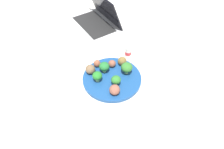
% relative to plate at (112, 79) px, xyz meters
% --- Properties ---
extents(ground_plane, '(4.00, 4.00, 0.00)m').
position_rel_plate_xyz_m(ground_plane, '(0.00, 0.00, -0.01)').
color(ground_plane, silver).
extents(plate, '(0.28, 0.28, 0.02)m').
position_rel_plate_xyz_m(plate, '(0.00, 0.00, 0.00)').
color(plate, navy).
rests_on(plate, ground_plane).
extents(broccoli_floret_mid_right, '(0.05, 0.05, 0.05)m').
position_rel_plate_xyz_m(broccoli_floret_mid_right, '(0.01, 0.05, 0.04)').
color(broccoli_floret_mid_right, '#96C77A').
rests_on(broccoli_floret_mid_right, plate).
extents(broccoli_floret_center, '(0.05, 0.05, 0.06)m').
position_rel_plate_xyz_m(broccoli_floret_center, '(0.07, -0.04, 0.05)').
color(broccoli_floret_center, '#91C67D').
rests_on(broccoli_floret_center, plate).
extents(broccoli_floret_far_rim, '(0.05, 0.05, 0.05)m').
position_rel_plate_xyz_m(broccoli_floret_far_rim, '(-0.06, 0.04, 0.04)').
color(broccoli_floret_far_rim, '#9DCF83').
rests_on(broccoli_floret_far_rim, plate).
extents(broccoli_floret_back_right, '(0.04, 0.04, 0.05)m').
position_rel_plate_xyz_m(broccoli_floret_back_right, '(-0.02, -0.04, 0.04)').
color(broccoli_floret_back_right, '#A7CE79').
rests_on(broccoli_floret_back_right, plate).
extents(meatball_front_right, '(0.04, 0.04, 0.04)m').
position_rel_plate_xyz_m(meatball_front_right, '(0.10, 0.02, 0.03)').
color(meatball_front_right, brown).
rests_on(meatball_front_right, plate).
extents(meatball_front_left, '(0.04, 0.04, 0.04)m').
position_rel_plate_xyz_m(meatball_front_left, '(0.06, 0.05, 0.03)').
color(meatball_front_left, brown).
rests_on(meatball_front_left, plate).
extents(meatball_far_rim, '(0.05, 0.05, 0.05)m').
position_rel_plate_xyz_m(meatball_far_rim, '(-0.07, -0.07, 0.03)').
color(meatball_far_rim, brown).
rests_on(meatball_far_rim, plate).
extents(meatball_center, '(0.05, 0.05, 0.05)m').
position_rel_plate_xyz_m(meatball_center, '(-0.04, 0.10, 0.03)').
color(meatball_center, brown).
rests_on(meatball_center, plate).
extents(meatball_back_right, '(0.03, 0.03, 0.03)m').
position_rel_plate_xyz_m(meatball_back_right, '(0.01, 0.11, 0.03)').
color(meatball_back_right, brown).
rests_on(meatball_back_right, plate).
extents(napkin, '(0.18, 0.13, 0.01)m').
position_rel_plate_xyz_m(napkin, '(-0.25, 0.01, -0.01)').
color(napkin, white).
rests_on(napkin, ground_plane).
extents(fork, '(0.12, 0.02, 0.01)m').
position_rel_plate_xyz_m(fork, '(-0.24, 0.03, -0.00)').
color(fork, silver).
rests_on(fork, napkin).
extents(knife, '(0.15, 0.02, 0.01)m').
position_rel_plate_xyz_m(knife, '(-0.24, -0.01, -0.00)').
color(knife, silver).
rests_on(knife, napkin).
extents(yogurt_bottle, '(0.03, 0.03, 0.08)m').
position_rel_plate_xyz_m(yogurt_bottle, '(0.18, 0.04, 0.03)').
color(yogurt_bottle, white).
rests_on(yogurt_bottle, ground_plane).
extents(laptop, '(0.31, 0.37, 0.20)m').
position_rel_plate_xyz_m(laptop, '(0.29, 0.37, 0.03)').
color(laptop, silver).
rests_on(laptop, ground_plane).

